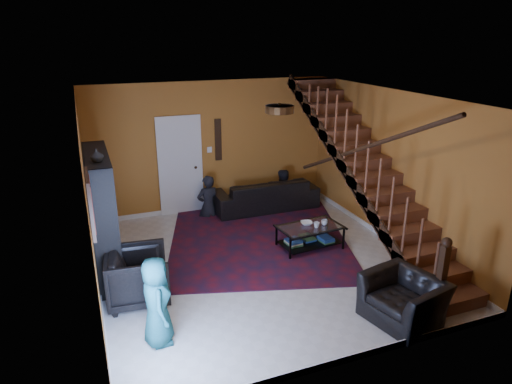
{
  "coord_description": "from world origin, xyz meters",
  "views": [
    {
      "loc": [
        -2.56,
        -6.51,
        3.74
      ],
      "look_at": [
        0.12,
        0.4,
        1.13
      ],
      "focal_mm": 32.0,
      "sensor_mm": 36.0,
      "label": 1
    }
  ],
  "objects_px": {
    "bookshelf": "(103,217)",
    "armchair_left": "(138,276)",
    "armchair_right": "(404,299)",
    "coffee_table": "(310,235)",
    "sofa": "(265,194)"
  },
  "relations": [
    {
      "from": "bookshelf",
      "to": "coffee_table",
      "type": "xyz_separation_m",
      "value": [
        3.48,
        -0.43,
        -0.72
      ]
    },
    {
      "from": "bookshelf",
      "to": "armchair_right",
      "type": "relative_size",
      "value": 2.05
    },
    {
      "from": "bookshelf",
      "to": "sofa",
      "type": "height_order",
      "value": "bookshelf"
    },
    {
      "from": "armchair_left",
      "to": "sofa",
      "type": "bearing_deg",
      "value": -42.51
    },
    {
      "from": "bookshelf",
      "to": "armchair_left",
      "type": "height_order",
      "value": "bookshelf"
    },
    {
      "from": "bookshelf",
      "to": "sofa",
      "type": "relative_size",
      "value": 0.87
    },
    {
      "from": "armchair_right",
      "to": "bookshelf",
      "type": "bearing_deg",
      "value": -140.85
    },
    {
      "from": "coffee_table",
      "to": "sofa",
      "type": "bearing_deg",
      "value": 90.32
    },
    {
      "from": "bookshelf",
      "to": "sofa",
      "type": "distance_m",
      "value": 3.92
    },
    {
      "from": "sofa",
      "to": "armchair_right",
      "type": "height_order",
      "value": "sofa"
    },
    {
      "from": "bookshelf",
      "to": "armchair_left",
      "type": "bearing_deg",
      "value": -71.74
    },
    {
      "from": "sofa",
      "to": "armchair_left",
      "type": "height_order",
      "value": "armchair_left"
    },
    {
      "from": "armchair_left",
      "to": "armchair_right",
      "type": "relative_size",
      "value": 0.9
    },
    {
      "from": "bookshelf",
      "to": "armchair_left",
      "type": "xyz_separation_m",
      "value": [
        0.35,
        -1.08,
        -0.56
      ]
    },
    {
      "from": "armchair_right",
      "to": "coffee_table",
      "type": "xyz_separation_m",
      "value": [
        -0.16,
        2.42,
        -0.07
      ]
    }
  ]
}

